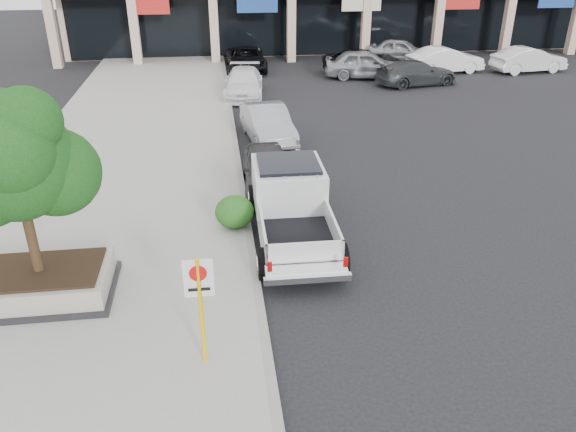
{
  "coord_description": "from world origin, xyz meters",
  "views": [
    {
      "loc": [
        -2.3,
        -10.85,
        7.57
      ],
      "look_at": [
        -0.65,
        1.5,
        1.33
      ],
      "focal_mm": 35.0,
      "sensor_mm": 36.0,
      "label": 1
    }
  ],
  "objects_px": {
    "lot_car_c": "(417,73)",
    "lot_car_f": "(529,60)",
    "lot_car_d": "(365,62)",
    "pickup_truck": "(293,208)",
    "lot_car_a": "(366,64)",
    "lot_car_e": "(401,50)",
    "no_parking_sign": "(200,298)",
    "curb_car_a": "(267,169)",
    "curb_car_d": "(246,59)",
    "planter_tree": "(23,159)",
    "lot_car_b": "(445,60)",
    "planter": "(42,283)",
    "curb_car_b": "(268,124)",
    "curb_car_c": "(244,83)"
  },
  "relations": [
    {
      "from": "no_parking_sign",
      "to": "lot_car_c",
      "type": "bearing_deg",
      "value": 61.5
    },
    {
      "from": "planter_tree",
      "to": "no_parking_sign",
      "type": "distance_m",
      "value": 4.92
    },
    {
      "from": "lot_car_d",
      "to": "pickup_truck",
      "type": "bearing_deg",
      "value": 161.65
    },
    {
      "from": "no_parking_sign",
      "to": "lot_car_a",
      "type": "bearing_deg",
      "value": 68.42
    },
    {
      "from": "pickup_truck",
      "to": "curb_car_b",
      "type": "height_order",
      "value": "pickup_truck"
    },
    {
      "from": "curb_car_c",
      "to": "lot_car_d",
      "type": "distance_m",
      "value": 8.79
    },
    {
      "from": "planter_tree",
      "to": "lot_car_d",
      "type": "height_order",
      "value": "planter_tree"
    },
    {
      "from": "planter_tree",
      "to": "lot_car_a",
      "type": "bearing_deg",
      "value": 58.19
    },
    {
      "from": "no_parking_sign",
      "to": "lot_car_c",
      "type": "distance_m",
      "value": 24.81
    },
    {
      "from": "planter_tree",
      "to": "lot_car_b",
      "type": "distance_m",
      "value": 28.4
    },
    {
      "from": "lot_car_b",
      "to": "lot_car_f",
      "type": "xyz_separation_m",
      "value": [
        5.17,
        -0.5,
        -0.02
      ]
    },
    {
      "from": "no_parking_sign",
      "to": "lot_car_c",
      "type": "relative_size",
      "value": 0.49
    },
    {
      "from": "lot_car_d",
      "to": "lot_car_f",
      "type": "relative_size",
      "value": 1.13
    },
    {
      "from": "curb_car_b",
      "to": "curb_car_a",
      "type": "bearing_deg",
      "value": -103.25
    },
    {
      "from": "lot_car_a",
      "to": "lot_car_e",
      "type": "relative_size",
      "value": 1.11
    },
    {
      "from": "curb_car_a",
      "to": "curb_car_d",
      "type": "bearing_deg",
      "value": 90.38
    },
    {
      "from": "curb_car_b",
      "to": "lot_car_b",
      "type": "relative_size",
      "value": 0.95
    },
    {
      "from": "curb_car_c",
      "to": "lot_car_c",
      "type": "bearing_deg",
      "value": 12.34
    },
    {
      "from": "planter_tree",
      "to": "curb_car_b",
      "type": "height_order",
      "value": "planter_tree"
    },
    {
      "from": "pickup_truck",
      "to": "lot_car_a",
      "type": "relative_size",
      "value": 1.24
    },
    {
      "from": "lot_car_c",
      "to": "lot_car_d",
      "type": "distance_m",
      "value": 3.82
    },
    {
      "from": "no_parking_sign",
      "to": "lot_car_d",
      "type": "bearing_deg",
      "value": 68.74
    },
    {
      "from": "planter",
      "to": "curb_car_a",
      "type": "height_order",
      "value": "curb_car_a"
    },
    {
      "from": "planter_tree",
      "to": "curb_car_d",
      "type": "distance_m",
      "value": 24.92
    },
    {
      "from": "lot_car_d",
      "to": "lot_car_e",
      "type": "distance_m",
      "value": 4.67
    },
    {
      "from": "pickup_truck",
      "to": "curb_car_b",
      "type": "xyz_separation_m",
      "value": [
        0.16,
        8.27,
        -0.2
      ]
    },
    {
      "from": "planter_tree",
      "to": "lot_car_a",
      "type": "distance_m",
      "value": 24.74
    },
    {
      "from": "curb_car_d",
      "to": "lot_car_f",
      "type": "height_order",
      "value": "lot_car_f"
    },
    {
      "from": "pickup_truck",
      "to": "lot_car_b",
      "type": "relative_size",
      "value": 1.27
    },
    {
      "from": "lot_car_a",
      "to": "lot_car_d",
      "type": "xyz_separation_m",
      "value": [
        0.3,
        1.15,
        -0.1
      ]
    },
    {
      "from": "planter",
      "to": "curb_car_b",
      "type": "height_order",
      "value": "curb_car_b"
    },
    {
      "from": "lot_car_a",
      "to": "planter",
      "type": "bearing_deg",
      "value": 159.22
    },
    {
      "from": "planter_tree",
      "to": "curb_car_a",
      "type": "height_order",
      "value": "planter_tree"
    },
    {
      "from": "no_parking_sign",
      "to": "curb_car_a",
      "type": "relative_size",
      "value": 0.59
    },
    {
      "from": "planter_tree",
      "to": "no_parking_sign",
      "type": "relative_size",
      "value": 1.74
    },
    {
      "from": "lot_car_b",
      "to": "lot_car_c",
      "type": "relative_size",
      "value": 0.99
    },
    {
      "from": "planter_tree",
      "to": "curb_car_d",
      "type": "height_order",
      "value": "planter_tree"
    },
    {
      "from": "lot_car_d",
      "to": "planter_tree",
      "type": "bearing_deg",
      "value": 150.66
    },
    {
      "from": "planter_tree",
      "to": "curb_car_b",
      "type": "relative_size",
      "value": 0.9
    },
    {
      "from": "lot_car_f",
      "to": "lot_car_c",
      "type": "bearing_deg",
      "value": 98.88
    },
    {
      "from": "lot_car_b",
      "to": "lot_car_d",
      "type": "relative_size",
      "value": 0.91
    },
    {
      "from": "pickup_truck",
      "to": "lot_car_f",
      "type": "bearing_deg",
      "value": 48.77
    },
    {
      "from": "curb_car_b",
      "to": "lot_car_a",
      "type": "distance_m",
      "value": 12.62
    },
    {
      "from": "lot_car_a",
      "to": "lot_car_c",
      "type": "distance_m",
      "value": 3.15
    },
    {
      "from": "no_parking_sign",
      "to": "lot_car_b",
      "type": "height_order",
      "value": "no_parking_sign"
    },
    {
      "from": "lot_car_c",
      "to": "lot_car_f",
      "type": "height_order",
      "value": "lot_car_f"
    },
    {
      "from": "pickup_truck",
      "to": "lot_car_f",
      "type": "xyz_separation_m",
      "value": [
        17.36,
        19.14,
        -0.18
      ]
    },
    {
      "from": "no_parking_sign",
      "to": "curb_car_c",
      "type": "distance_m",
      "value": 20.77
    },
    {
      "from": "curb_car_a",
      "to": "planter",
      "type": "bearing_deg",
      "value": -132.6
    },
    {
      "from": "lot_car_f",
      "to": "curb_car_d",
      "type": "bearing_deg",
      "value": 73.41
    }
  ]
}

